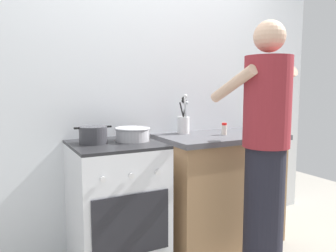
{
  "coord_description": "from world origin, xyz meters",
  "views": [
    {
      "loc": [
        -1.06,
        -2.02,
        1.28
      ],
      "look_at": [
        0.05,
        0.12,
        1.0
      ],
      "focal_mm": 35.19,
      "sensor_mm": 36.0,
      "label": 1
    }
  ],
  "objects_px": {
    "spice_bottle": "(224,129)",
    "utensil_crock": "(184,122)",
    "stove_range": "(116,205)",
    "person": "(265,153)",
    "pot": "(93,135)",
    "mixing_bowl": "(133,134)"
  },
  "relations": [
    {
      "from": "stove_range",
      "to": "utensil_crock",
      "type": "distance_m",
      "value": 0.88
    },
    {
      "from": "person",
      "to": "spice_bottle",
      "type": "bearing_deg",
      "value": 80.23
    },
    {
      "from": "stove_range",
      "to": "person",
      "type": "distance_m",
      "value": 1.09
    },
    {
      "from": "spice_bottle",
      "to": "utensil_crock",
      "type": "bearing_deg",
      "value": 138.76
    },
    {
      "from": "utensil_crock",
      "to": "spice_bottle",
      "type": "xyz_separation_m",
      "value": [
        0.25,
        -0.22,
        -0.05
      ]
    },
    {
      "from": "spice_bottle",
      "to": "stove_range",
      "type": "bearing_deg",
      "value": 178.3
    },
    {
      "from": "spice_bottle",
      "to": "person",
      "type": "height_order",
      "value": "person"
    },
    {
      "from": "mixing_bowl",
      "to": "person",
      "type": "relative_size",
      "value": 0.15
    },
    {
      "from": "stove_range",
      "to": "utensil_crock",
      "type": "height_order",
      "value": "utensil_crock"
    },
    {
      "from": "stove_range",
      "to": "person",
      "type": "height_order",
      "value": "person"
    },
    {
      "from": "pot",
      "to": "utensil_crock",
      "type": "relative_size",
      "value": 0.78
    },
    {
      "from": "pot",
      "to": "utensil_crock",
      "type": "height_order",
      "value": "utensil_crock"
    },
    {
      "from": "mixing_bowl",
      "to": "spice_bottle",
      "type": "height_order",
      "value": "same"
    },
    {
      "from": "stove_range",
      "to": "spice_bottle",
      "type": "distance_m",
      "value": 1.04
    },
    {
      "from": "stove_range",
      "to": "mixing_bowl",
      "type": "relative_size",
      "value": 3.54
    },
    {
      "from": "mixing_bowl",
      "to": "utensil_crock",
      "type": "bearing_deg",
      "value": 17.88
    },
    {
      "from": "utensil_crock",
      "to": "person",
      "type": "relative_size",
      "value": 0.19
    },
    {
      "from": "mixing_bowl",
      "to": "person",
      "type": "xyz_separation_m",
      "value": [
        0.68,
        -0.62,
        -0.09
      ]
    },
    {
      "from": "stove_range",
      "to": "person",
      "type": "xyz_separation_m",
      "value": [
        0.82,
        -0.59,
        0.41
      ]
    },
    {
      "from": "utensil_crock",
      "to": "spice_bottle",
      "type": "distance_m",
      "value": 0.34
    },
    {
      "from": "stove_range",
      "to": "pot",
      "type": "bearing_deg",
      "value": 162.52
    },
    {
      "from": "stove_range",
      "to": "spice_bottle",
      "type": "bearing_deg",
      "value": -1.7
    }
  ]
}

